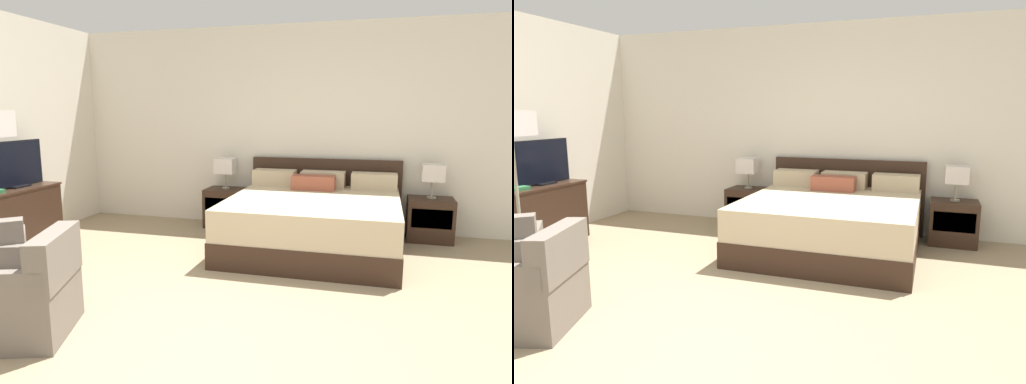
# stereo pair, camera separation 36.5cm
# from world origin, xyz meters

# --- Properties ---
(ground_plane) EXTENTS (10.56, 10.56, 0.00)m
(ground_plane) POSITION_xyz_m (0.00, 0.00, 0.00)
(ground_plane) COLOR #998466
(wall_back) EXTENTS (7.34, 0.06, 2.73)m
(wall_back) POSITION_xyz_m (0.00, 3.55, 1.36)
(wall_back) COLOR silver
(wall_back) RESTS_ON ground
(bed) EXTENTS (1.99, 1.99, 0.97)m
(bed) POSITION_xyz_m (0.49, 2.53, 0.33)
(bed) COLOR #332116
(bed) RESTS_ON ground
(nightstand_left) EXTENTS (0.55, 0.42, 0.53)m
(nightstand_left) POSITION_xyz_m (-0.85, 3.25, 0.27)
(nightstand_left) COLOR #332116
(nightstand_left) RESTS_ON ground
(nightstand_right) EXTENTS (0.55, 0.42, 0.53)m
(nightstand_right) POSITION_xyz_m (1.82, 3.25, 0.27)
(nightstand_right) COLOR #332116
(nightstand_right) RESTS_ON ground
(table_lamp_left) EXTENTS (0.26, 0.26, 0.42)m
(table_lamp_left) POSITION_xyz_m (-0.85, 3.25, 0.85)
(table_lamp_left) COLOR gray
(table_lamp_left) RESTS_ON nightstand_left
(table_lamp_right) EXTENTS (0.26, 0.26, 0.42)m
(table_lamp_right) POSITION_xyz_m (1.82, 3.25, 0.85)
(table_lamp_right) COLOR gray
(table_lamp_right) RESTS_ON nightstand_right
(dresser) EXTENTS (0.45, 1.11, 0.73)m
(dresser) POSITION_xyz_m (-2.82, 1.53, 0.38)
(dresser) COLOR #332116
(dresser) RESTS_ON ground
(tv) EXTENTS (0.18, 0.78, 0.53)m
(tv) POSITION_xyz_m (-2.82, 1.62, 0.99)
(tv) COLOR black
(tv) RESTS_ON dresser
(book_red_cover) EXTENTS (0.26, 0.22, 0.04)m
(book_red_cover) POSITION_xyz_m (-2.80, 1.22, 0.75)
(book_red_cover) COLOR #2D7042
(book_red_cover) RESTS_ON dresser
(armchair_companion) EXTENTS (0.88, 0.87, 0.76)m
(armchair_companion) POSITION_xyz_m (-1.21, -0.11, 0.28)
(armchair_companion) COLOR #70665B
(armchair_companion) RESTS_ON ground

